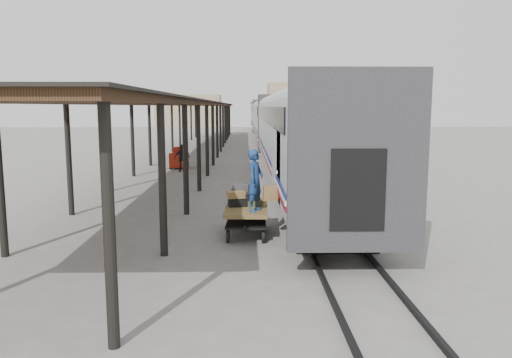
{
  "coord_description": "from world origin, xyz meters",
  "views": [
    {
      "loc": [
        0.77,
        -14.59,
        3.84
      ],
      "look_at": [
        1.08,
        0.09,
        1.7
      ],
      "focal_mm": 35.0,
      "sensor_mm": 36.0,
      "label": 1
    }
  ],
  "objects_px": {
    "porter": "(255,180)",
    "luggage_tug": "(179,159)",
    "pedestrian": "(182,158)",
    "baggage_cart": "(247,213)"
  },
  "relations": [
    {
      "from": "porter",
      "to": "luggage_tug",
      "type": "bearing_deg",
      "value": 38.23
    },
    {
      "from": "pedestrian",
      "to": "luggage_tug",
      "type": "bearing_deg",
      "value": -98.7
    },
    {
      "from": "baggage_cart",
      "to": "pedestrian",
      "type": "height_order",
      "value": "pedestrian"
    },
    {
      "from": "baggage_cart",
      "to": "luggage_tug",
      "type": "bearing_deg",
      "value": 106.24
    },
    {
      "from": "baggage_cart",
      "to": "luggage_tug",
      "type": "height_order",
      "value": "luggage_tug"
    },
    {
      "from": "baggage_cart",
      "to": "pedestrian",
      "type": "relative_size",
      "value": 1.49
    },
    {
      "from": "baggage_cart",
      "to": "pedestrian",
      "type": "bearing_deg",
      "value": 106.4
    },
    {
      "from": "baggage_cart",
      "to": "porter",
      "type": "bearing_deg",
      "value": -66.96
    },
    {
      "from": "baggage_cart",
      "to": "luggage_tug",
      "type": "distance_m",
      "value": 17.04
    },
    {
      "from": "luggage_tug",
      "to": "pedestrian",
      "type": "xyz_separation_m",
      "value": [
        0.43,
        -1.87,
        0.23
      ]
    }
  ]
}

